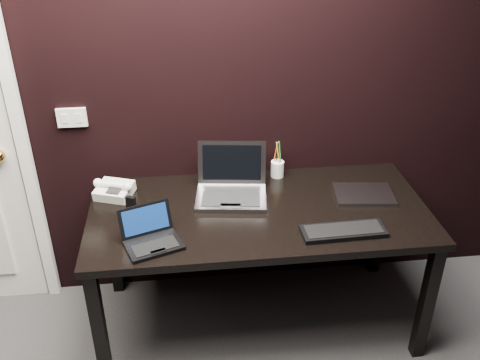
{
  "coord_description": "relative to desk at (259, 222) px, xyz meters",
  "views": [
    {
      "loc": [
        -0.06,
        -0.83,
        2.2
      ],
      "look_at": [
        0.2,
        1.35,
        0.94
      ],
      "focal_mm": 40.0,
      "sensor_mm": 36.0,
      "label": 1
    }
  ],
  "objects": [
    {
      "name": "desk",
      "position": [
        0.0,
        0.0,
        0.0
      ],
      "size": [
        1.7,
        0.8,
        0.74
      ],
      "color": "black",
      "rests_on": "ground"
    },
    {
      "name": "silver_laptop",
      "position": [
        -0.12,
        0.15,
        0.13
      ],
      "size": [
        0.4,
        0.37,
        0.25
      ],
      "color": "gray",
      "rests_on": "desk"
    },
    {
      "name": "wall_switch",
      "position": [
        -0.92,
        0.39,
        0.46
      ],
      "size": [
        0.15,
        0.02,
        0.1
      ],
      "color": "silver",
      "rests_on": "wall_back"
    },
    {
      "name": "closed_laptop",
      "position": [
        0.56,
        0.06,
        0.09
      ],
      "size": [
        0.32,
        0.25,
        0.02
      ],
      "color": "gray",
      "rests_on": "desk"
    },
    {
      "name": "pen_cup",
      "position": [
        0.15,
        0.33,
        0.13
      ],
      "size": [
        0.1,
        0.1,
        0.21
      ],
      "color": "white",
      "rests_on": "desk"
    },
    {
      "name": "ext_keyboard",
      "position": [
        0.36,
        -0.25,
        0.09
      ],
      "size": [
        0.4,
        0.15,
        0.03
      ],
      "color": "black",
      "rests_on": "desk"
    },
    {
      "name": "netbook",
      "position": [
        -0.53,
        -0.23,
        0.11
      ],
      "size": [
        0.3,
        0.29,
        0.16
      ],
      "color": "black",
      "rests_on": "desk"
    },
    {
      "name": "wall_back",
      "position": [
        -0.3,
        0.4,
        0.64
      ],
      "size": [
        4.0,
        0.0,
        4.0
      ],
      "primitive_type": "plane",
      "rotation": [
        1.57,
        0.0,
        0.0
      ],
      "color": "black",
      "rests_on": "ground"
    },
    {
      "name": "desk_phone",
      "position": [
        -0.73,
        0.21,
        0.12
      ],
      "size": [
        0.22,
        0.21,
        0.11
      ],
      "color": "silver",
      "rests_on": "desk"
    },
    {
      "name": "mobile_phone",
      "position": [
        -0.63,
        0.03,
        0.12
      ],
      "size": [
        0.07,
        0.07,
        0.1
      ],
      "color": "black",
      "rests_on": "desk"
    }
  ]
}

